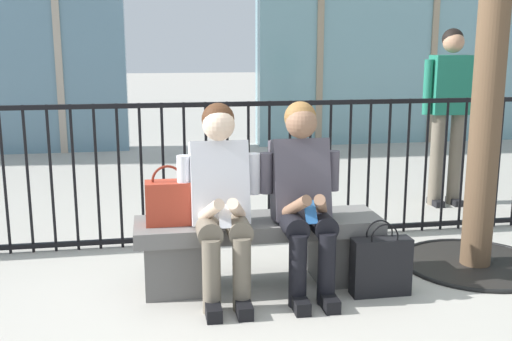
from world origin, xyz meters
name	(u,v)px	position (x,y,z in m)	size (l,w,h in m)	color
ground_plane	(259,284)	(0.00, 0.00, 0.00)	(60.00, 60.00, 0.00)	#B2ADA3
stone_bench	(259,245)	(0.00, 0.00, 0.27)	(1.60, 0.44, 0.45)	slate
seated_person_with_phone	(221,195)	(-0.26, -0.13, 0.65)	(0.52, 0.66, 1.21)	#6B6051
seated_person_companion	(303,192)	(0.26, -0.13, 0.65)	(0.52, 0.66, 1.21)	black
handbag_on_bench	(168,202)	(-0.58, -0.01, 0.59)	(0.28, 0.16, 0.38)	#B23823
shopping_bag	(381,266)	(0.73, -0.30, 0.19)	(0.38, 0.13, 0.48)	black
bystander_at_railing	(450,103)	(2.18, 1.70, 1.00)	(0.55, 0.27, 1.71)	#6B6051
plaza_railing	(238,172)	(0.00, 0.92, 0.57)	(7.22, 0.04, 1.13)	black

